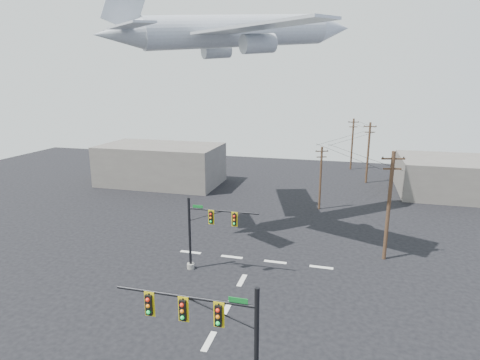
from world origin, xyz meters
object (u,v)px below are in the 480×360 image
(signal_mast_far, at_px, (204,233))
(utility_pole_b, at_px, (321,177))
(utility_pole_c, at_px, (368,152))
(utility_pole_a, at_px, (389,204))
(utility_pole_d, at_px, (352,143))
(signal_mast_near, at_px, (219,339))
(airliner, at_px, (238,32))

(signal_mast_far, relative_size, utility_pole_b, 0.81)
(utility_pole_b, relative_size, utility_pole_c, 0.83)
(utility_pole_a, xyz_separation_m, utility_pole_d, (-2.89, 37.84, -0.37))
(signal_mast_near, relative_size, utility_pole_c, 0.78)
(airliner, bearing_deg, utility_pole_a, -57.62)
(utility_pole_b, relative_size, airliner, 0.33)
(signal_mast_near, relative_size, utility_pole_d, 0.81)
(utility_pole_d, bearing_deg, airliner, -123.97)
(utility_pole_b, xyz_separation_m, airliner, (-8.07, -8.74, 16.06))
(utility_pole_c, bearing_deg, utility_pole_b, -121.58)
(utility_pole_c, distance_m, airliner, 31.81)
(signal_mast_far, relative_size, utility_pole_d, 0.69)
(signal_mast_near, distance_m, utility_pole_b, 32.99)
(utility_pole_a, height_order, airliner, airliner)
(signal_mast_far, height_order, utility_pole_b, utility_pole_b)
(signal_mast_near, distance_m, airliner, 29.70)
(signal_mast_near, relative_size, signal_mast_far, 1.17)
(utility_pole_c, height_order, airliner, airliner)
(utility_pole_b, height_order, airliner, airliner)
(utility_pole_c, bearing_deg, signal_mast_far, -122.07)
(signal_mast_near, distance_m, utility_pole_c, 48.98)
(utility_pole_d, xyz_separation_m, airliner, (-11.87, -33.50, 15.40))
(signal_mast_far, xyz_separation_m, utility_pole_c, (14.22, 34.71, 1.54))
(signal_mast_near, bearing_deg, airliner, 103.12)
(utility_pole_b, bearing_deg, utility_pole_a, -83.15)
(signal_mast_near, height_order, utility_pole_a, utility_pole_a)
(utility_pole_a, relative_size, airliner, 0.42)
(utility_pole_a, height_order, utility_pole_d, utility_pole_a)
(utility_pole_a, height_order, utility_pole_c, utility_pole_a)
(utility_pole_c, bearing_deg, utility_pole_d, 94.05)
(utility_pole_d, bearing_deg, utility_pole_a, -100.09)
(utility_pole_a, xyz_separation_m, utility_pole_c, (-0.57, 28.41, -0.20))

